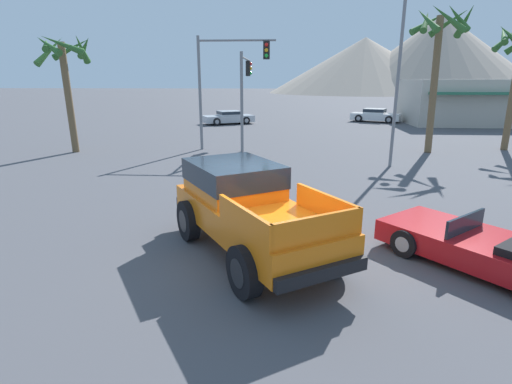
% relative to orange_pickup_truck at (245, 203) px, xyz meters
% --- Properties ---
extents(ground_plane, '(320.00, 320.00, 0.00)m').
position_rel_orange_pickup_truck_xyz_m(ground_plane, '(0.33, -0.24, -1.13)').
color(ground_plane, '#4C4C51').
extents(orange_pickup_truck, '(4.36, 5.41, 1.95)m').
position_rel_orange_pickup_truck_xyz_m(orange_pickup_truck, '(0.00, 0.00, 0.00)').
color(orange_pickup_truck, orange).
rests_on(orange_pickup_truck, ground_plane).
extents(red_convertible_car, '(4.08, 4.36, 1.05)m').
position_rel_orange_pickup_truck_xyz_m(red_convertible_car, '(5.09, -0.62, -0.71)').
color(red_convertible_car, '#B21419').
rests_on(red_convertible_car, ground_plane).
extents(parked_car_white, '(4.66, 3.29, 1.21)m').
position_rel_orange_pickup_truck_xyz_m(parked_car_white, '(9.23, 29.32, -0.51)').
color(parked_car_white, white).
rests_on(parked_car_white, ground_plane).
extents(parked_car_silver, '(4.70, 3.61, 1.13)m').
position_rel_orange_pickup_truck_xyz_m(parked_car_silver, '(-4.04, 26.69, -0.54)').
color(parked_car_silver, '#B7BABF').
rests_on(parked_car_silver, ground_plane).
extents(traffic_light_main, '(4.19, 0.38, 6.03)m').
position_rel_orange_pickup_truck_xyz_m(traffic_light_main, '(-2.21, 13.50, 3.10)').
color(traffic_light_main, slate).
rests_on(traffic_light_main, ground_plane).
extents(traffic_light_crosswalk, '(0.38, 4.47, 5.19)m').
position_rel_orange_pickup_truck_xyz_m(traffic_light_crosswalk, '(-1.40, 14.69, 2.56)').
color(traffic_light_crosswalk, slate).
rests_on(traffic_light_crosswalk, ground_plane).
extents(street_lamp_post, '(0.90, 0.24, 8.96)m').
position_rel_orange_pickup_truck_xyz_m(street_lamp_post, '(5.69, 9.56, 4.16)').
color(street_lamp_post, slate).
rests_on(street_lamp_post, ground_plane).
extents(palm_tree_tall, '(2.88, 2.86, 7.35)m').
position_rel_orange_pickup_truck_xyz_m(palm_tree_tall, '(8.65, 13.45, 4.43)').
color(palm_tree_tall, brown).
rests_on(palm_tree_tall, ground_plane).
extents(palm_tree_leaning, '(3.14, 3.02, 6.10)m').
position_rel_orange_pickup_truck_xyz_m(palm_tree_leaning, '(-10.44, 12.22, 3.50)').
color(palm_tree_leaning, brown).
rests_on(palm_tree_leaning, ground_plane).
extents(storefront_building, '(10.30, 8.45, 3.80)m').
position_rel_orange_pickup_truck_xyz_m(storefront_building, '(16.89, 28.71, 0.78)').
color(storefront_building, '#BCB2A3').
rests_on(storefront_building, ground_plane).
extents(distant_mountain_range, '(71.87, 57.34, 20.20)m').
position_rel_orange_pickup_truck_xyz_m(distant_mountain_range, '(34.92, 108.47, 7.37)').
color(distant_mountain_range, gray).
rests_on(distant_mountain_range, ground_plane).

